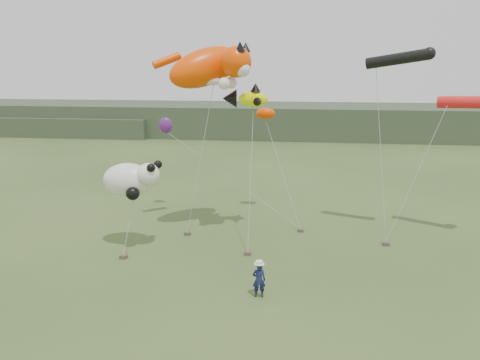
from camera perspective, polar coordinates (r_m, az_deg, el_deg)
name	(u,v)px	position (r m, az deg, el deg)	size (l,w,h in m)	color
ground	(253,288)	(20.21, 1.63, -13.08)	(120.00, 120.00, 0.00)	#385123
headland	(263,121)	(63.23, 2.86, 7.25)	(90.00, 13.00, 4.00)	#2D3D28
festival_attendant	(259,280)	(19.27, 2.33, -12.07)	(0.53, 0.35, 1.46)	#141A4D
sandbag_anchors	(251,243)	(24.72, 1.33, -7.67)	(13.32, 5.15, 0.17)	brown
cat_kite	(212,67)	(25.21, -3.45, 13.63)	(5.65, 4.34, 3.04)	#FD4400
fish_kite	(245,98)	(25.48, 0.56, 9.94)	(2.59, 1.74, 1.34)	#F3FD00
tube_kites	(446,82)	(26.88, 23.80, 10.86)	(7.47, 2.25, 3.16)	black
panda_kite	(131,180)	(24.15, -13.10, 0.06)	(3.04, 1.97, 1.89)	white
misc_kites	(221,119)	(29.32, -2.35, 7.48)	(7.28, 0.86, 1.65)	#FA4200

